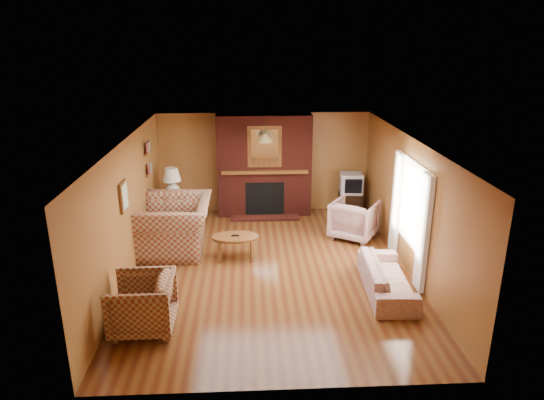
{
  "coord_description": "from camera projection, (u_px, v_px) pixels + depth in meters",
  "views": [
    {
      "loc": [
        -0.39,
        -8.08,
        4.06
      ],
      "look_at": [
        0.06,
        0.6,
        1.14
      ],
      "focal_mm": 32.0,
      "sensor_mm": 36.0,
      "label": 1
    }
  ],
  "objects": [
    {
      "name": "botanical_print",
      "position": [
        124.0,
        196.0,
        8.07
      ],
      "size": [
        0.05,
        0.4,
        0.5
      ],
      "color": "brown",
      "rests_on": "wall_left"
    },
    {
      "name": "bookshelf",
      "position": [
        149.0,
        158.0,
        10.11
      ],
      "size": [
        0.09,
        0.55,
        0.71
      ],
      "color": "brown",
      "rests_on": "wall_left"
    },
    {
      "name": "floral_armchair",
      "position": [
        354.0,
        219.0,
        10.26
      ],
      "size": [
        1.22,
        1.22,
        0.82
      ],
      "primitive_type": "imported",
      "rotation": [
        0.0,
        0.0,
        2.57
      ],
      "color": "beige",
      "rests_on": "floor"
    },
    {
      "name": "floor",
      "position": [
        271.0,
        269.0,
        8.96
      ],
      "size": [
        6.5,
        6.5,
        0.0
      ],
      "primitive_type": "plane",
      "color": "#4E2410",
      "rests_on": "ground"
    },
    {
      "name": "tv_stand",
      "position": [
        350.0,
        204.0,
        11.63
      ],
      "size": [
        0.51,
        0.47,
        0.55
      ],
      "primitive_type": "cube",
      "rotation": [
        0.0,
        0.0,
        0.01
      ],
      "color": "black",
      "rests_on": "floor"
    },
    {
      "name": "wall_right",
      "position": [
        409.0,
        205.0,
        8.71
      ],
      "size": [
        0.0,
        6.5,
        6.5
      ],
      "primitive_type": "plane",
      "rotation": [
        1.57,
        0.0,
        -1.57
      ],
      "color": "brown",
      "rests_on": "floor"
    },
    {
      "name": "wall_front",
      "position": [
        285.0,
        303.0,
        5.51
      ],
      "size": [
        6.5,
        0.0,
        6.5
      ],
      "primitive_type": "plane",
      "rotation": [
        -1.57,
        0.0,
        0.0
      ],
      "color": "brown",
      "rests_on": "floor"
    },
    {
      "name": "wall_left",
      "position": [
        128.0,
        210.0,
        8.46
      ],
      "size": [
        0.0,
        6.5,
        6.5
      ],
      "primitive_type": "plane",
      "rotation": [
        1.57,
        0.0,
        1.57
      ],
      "color": "brown",
      "rests_on": "floor"
    },
    {
      "name": "wall_back",
      "position": [
        264.0,
        163.0,
        11.66
      ],
      "size": [
        6.5,
        0.0,
        6.5
      ],
      "primitive_type": "plane",
      "rotation": [
        1.57,
        0.0,
        0.0
      ],
      "color": "brown",
      "rests_on": "floor"
    },
    {
      "name": "plaid_loveseat",
      "position": [
        175.0,
        225.0,
        9.62
      ],
      "size": [
        1.41,
        1.61,
        1.04
      ],
      "primitive_type": "imported",
      "rotation": [
        0.0,
        0.0,
        -1.56
      ],
      "color": "maroon",
      "rests_on": "floor"
    },
    {
      "name": "floral_sofa",
      "position": [
        387.0,
        277.0,
        8.09
      ],
      "size": [
        0.81,
        1.83,
        0.52
      ],
      "primitive_type": "imported",
      "rotation": [
        0.0,
        0.0,
        1.51
      ],
      "color": "beige",
      "rests_on": "floor"
    },
    {
      "name": "window_right",
      "position": [
        410.0,
        213.0,
        8.54
      ],
      "size": [
        0.1,
        1.85,
        2.0
      ],
      "color": "beige",
      "rests_on": "wall_right"
    },
    {
      "name": "side_table",
      "position": [
        174.0,
        210.0,
        11.08
      ],
      "size": [
        0.48,
        0.48,
        0.61
      ],
      "primitive_type": "cube",
      "rotation": [
        0.0,
        0.0,
        -0.05
      ],
      "color": "brown",
      "rests_on": "floor"
    },
    {
      "name": "pendant_light",
      "position": [
        265.0,
        138.0,
        10.51
      ],
      "size": [
        0.36,
        0.36,
        0.48
      ],
      "color": "black",
      "rests_on": "ceiling"
    },
    {
      "name": "table_lamp",
      "position": [
        172.0,
        181.0,
        10.86
      ],
      "size": [
        0.42,
        0.42,
        0.69
      ],
      "color": "silver",
      "rests_on": "side_table"
    },
    {
      "name": "plaid_armchair",
      "position": [
        142.0,
        304.0,
        6.99
      ],
      "size": [
        0.92,
        0.9,
        0.83
      ],
      "primitive_type": "imported",
      "rotation": [
        0.0,
        0.0,
        -1.56
      ],
      "color": "maroon",
      "rests_on": "floor"
    },
    {
      "name": "fireplace",
      "position": [
        264.0,
        166.0,
        11.41
      ],
      "size": [
        2.2,
        0.82,
        2.4
      ],
      "color": "#4C1610",
      "rests_on": "floor"
    },
    {
      "name": "coffee_table",
      "position": [
        235.0,
        239.0,
        9.24
      ],
      "size": [
        0.89,
        0.55,
        0.49
      ],
      "color": "brown",
      "rests_on": "floor"
    },
    {
      "name": "crt_tv",
      "position": [
        351.0,
        183.0,
        11.46
      ],
      "size": [
        0.56,
        0.56,
        0.47
      ],
      "color": "#B0B3B9",
      "rests_on": "tv_stand"
    },
    {
      "name": "ceiling",
      "position": [
        270.0,
        141.0,
        8.2
      ],
      "size": [
        6.5,
        6.5,
        0.0
      ],
      "primitive_type": "plane",
      "rotation": [
        3.14,
        0.0,
        0.0
      ],
      "color": "white",
      "rests_on": "wall_back"
    }
  ]
}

